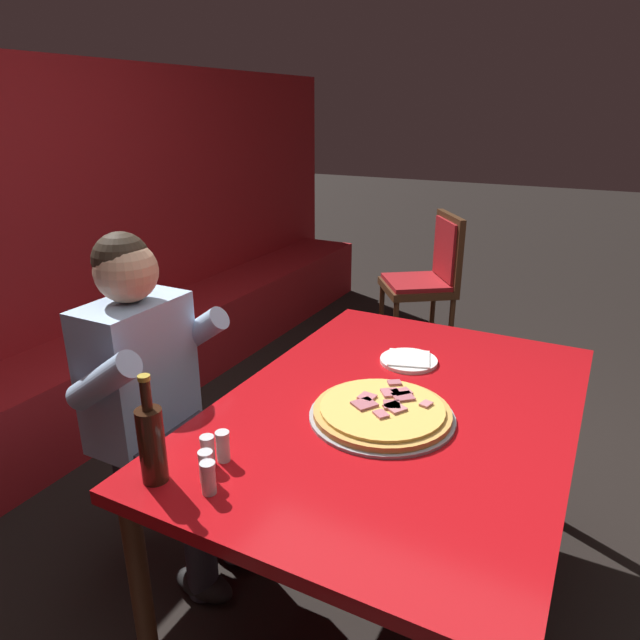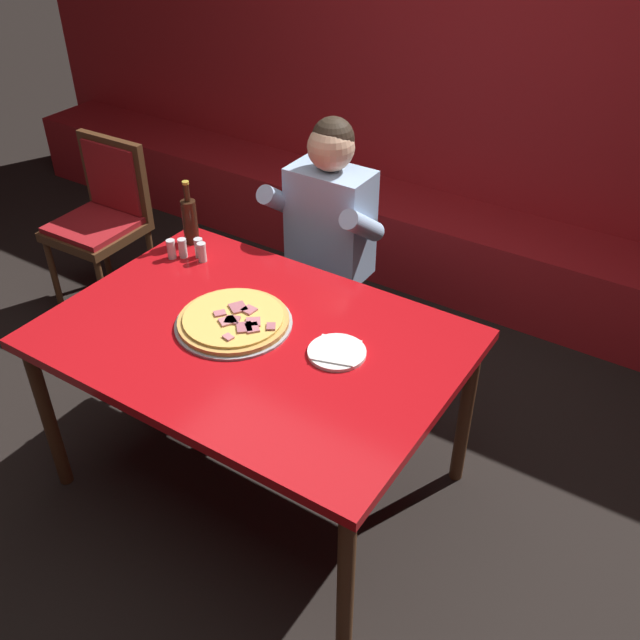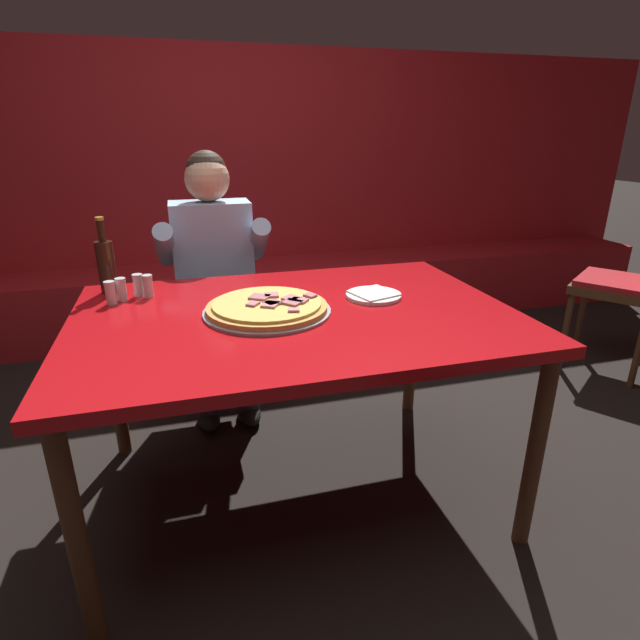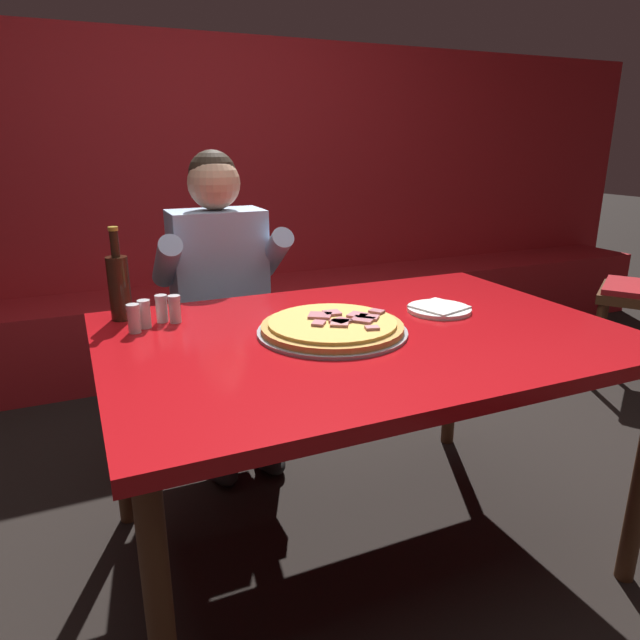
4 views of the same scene
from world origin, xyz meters
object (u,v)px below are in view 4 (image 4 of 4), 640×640
Objects in this scene: shaker_oregano at (162,310)px; shaker_red_pepper_flakes at (175,310)px; pizza at (333,327)px; main_dining_table at (363,352)px; beer_bottle at (119,285)px; shaker_black_pepper at (145,315)px; shaker_parmesan at (134,320)px; diner_seated_blue_shirt at (225,295)px; plate_white_paper at (439,309)px.

shaker_oregano and shaker_red_pepper_flakes have the same top height.
main_dining_table is at bearing -9.27° from pizza.
beer_bottle is at bearing 147.62° from main_dining_table.
shaker_black_pepper reaches higher than main_dining_table.
shaker_red_pepper_flakes reaches higher than main_dining_table.
shaker_red_pepper_flakes is (0.09, 0.02, 0.00)m from shaker_black_pepper.
main_dining_table is 0.68m from shaker_parmesan.
shaker_oregano is at bearing 148.31° from main_dining_table.
pizza is 5.13× the size of shaker_red_pepper_flakes.
diner_seated_blue_shirt is at bearing 98.76° from pizza.
shaker_parmesan is (-0.95, 0.18, 0.03)m from plate_white_paper.
shaker_oregano is at bearing -35.54° from beer_bottle.
shaker_parmesan reaches higher than pizza.
shaker_black_pepper is (-0.59, 0.29, 0.11)m from main_dining_table.
diner_seated_blue_shirt is at bearing 42.17° from beer_bottle.
shaker_black_pepper is 1.00× the size of shaker_parmesan.
diner_seated_blue_shirt is at bearing 55.86° from shaker_oregano.
shaker_red_pepper_flakes is (0.13, 0.05, 0.00)m from shaker_parmesan.
plate_white_paper is at bearing -16.55° from shaker_oregano.
pizza is 0.80m from diner_seated_blue_shirt.
shaker_red_pepper_flakes is (-0.40, 0.29, 0.02)m from pizza.
beer_bottle is 3.40× the size of shaker_oregano.
shaker_red_pepper_flakes is (0.15, -0.10, -0.07)m from beer_bottle.
diner_seated_blue_shirt is (-0.22, 0.80, 0.01)m from main_dining_table.
main_dining_table is 7.19× the size of plate_white_paper.
beer_bottle reaches higher than shaker_oregano.
main_dining_table is at bearing -31.76° from shaker_red_pepper_flakes.
plate_white_paper is at bearing -53.40° from diner_seated_blue_shirt.
shaker_red_pepper_flakes is at bearing 164.15° from plate_white_paper.
shaker_parmesan is at bearing -141.39° from shaker_oregano.
diner_seated_blue_shirt is at bearing 126.60° from plate_white_paper.
pizza is at bearing 170.73° from main_dining_table.
shaker_oregano is (-0.44, 0.31, 0.02)m from pizza.
plate_white_paper is at bearing 8.21° from pizza.
pizza is at bearing -35.59° from beer_bottle.
pizza is 0.42m from plate_white_paper.
shaker_black_pepper is (-0.91, 0.21, 0.03)m from plate_white_paper.
shaker_oregano is 1.00× the size of shaker_black_pepper.
shaker_parmesan is (-0.03, -0.03, 0.00)m from shaker_black_pepper.
plate_white_paper is at bearing 13.24° from main_dining_table.
shaker_parmesan reaches higher than plate_white_paper.
main_dining_table is 1.18× the size of diner_seated_blue_shirt.
main_dining_table is 0.67m from shaker_black_pepper.
shaker_oregano and shaker_parmesan have the same top height.
shaker_red_pepper_flakes is (-0.82, 0.23, 0.03)m from plate_white_paper.
main_dining_table is 0.64m from shaker_oregano.
beer_bottle reaches higher than shaker_red_pepper_flakes.
pizza reaches higher than plate_white_paper.
shaker_parmesan is (-0.53, 0.24, 0.02)m from pizza.
pizza is 5.13× the size of shaker_oregano.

